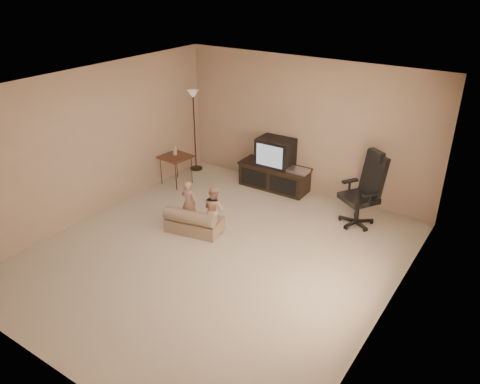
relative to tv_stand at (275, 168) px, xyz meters
The scene contains 9 objects.
floor 2.57m from the tv_stand, 79.72° to the right, with size 5.50×5.50×0.00m, color beige.
room_shell 2.76m from the tv_stand, 79.72° to the right, with size 5.50×5.50×5.50m.
tv_stand is the anchor object (origin of this frame).
office_chair 1.93m from the tv_stand, 11.75° to the right, with size 0.81×0.82×1.28m.
side_table 1.93m from the tv_stand, 152.16° to the right, with size 0.58×0.58×0.79m.
floor_lamp 2.02m from the tv_stand, behind, with size 0.26×0.26×1.68m.
child_sofa 2.20m from the tv_stand, 96.53° to the right, with size 0.95×0.66×0.43m.
toddler_left 2.02m from the tv_stand, 104.68° to the right, with size 0.27×0.20×0.75m, color tan.
toddler_right 1.95m from the tv_stand, 89.57° to the right, with size 0.39×0.21×0.79m, color tan.
Camera 1 is at (3.59, -4.69, 3.91)m, focal length 35.00 mm.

